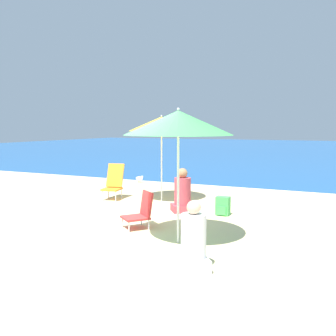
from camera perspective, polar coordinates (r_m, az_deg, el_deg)
ground_plane at (r=6.80m, az=-9.51°, el=-9.32°), size 60.00×60.00×0.00m
sea_water at (r=31.27m, az=17.99°, el=2.73°), size 60.00×40.00×0.01m
beach_umbrella_green at (r=5.75m, az=1.58°, el=6.88°), size 1.69×1.69×2.11m
beach_umbrella_yellow at (r=9.08m, az=-1.00°, el=6.73°), size 1.60×1.60×2.10m
beach_chair_red at (r=6.80m, az=-4.17°, el=-6.53°), size 0.64×0.65×0.66m
beach_chair_orange at (r=9.54m, az=-8.26°, el=-2.05°), size 0.51×0.62×0.88m
person_seated_near at (r=4.86m, az=3.91°, el=-11.11°), size 0.54×0.55×0.90m
person_seated_far at (r=8.04m, az=2.23°, el=-3.98°), size 0.60×0.59×0.94m
backpack_green at (r=7.83m, az=8.36°, el=-5.77°), size 0.28×0.22×0.39m
seagull at (r=12.23m, az=-4.37°, el=-1.57°), size 0.27×0.11×0.23m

